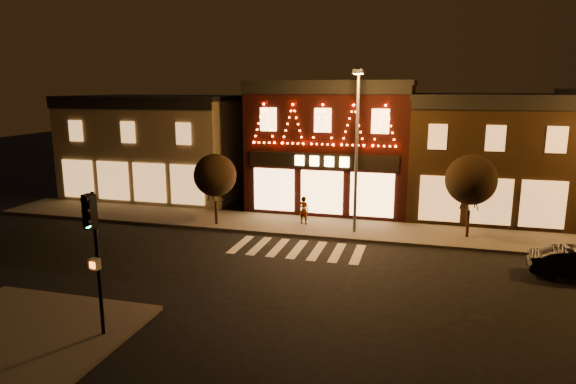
% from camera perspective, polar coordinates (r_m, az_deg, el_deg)
% --- Properties ---
extents(ground, '(120.00, 120.00, 0.00)m').
position_cam_1_polar(ground, '(21.51, -1.59, -9.74)').
color(ground, black).
rests_on(ground, ground).
extents(sidewalk_far, '(44.00, 4.00, 0.15)m').
position_cam_1_polar(sidewalk_far, '(28.50, 6.97, -4.21)').
color(sidewalk_far, '#47423D').
rests_on(sidewalk_far, ground).
extents(sidewalk_near, '(7.00, 7.00, 0.15)m').
position_cam_1_polar(sidewalk_near, '(18.67, -29.26, -14.57)').
color(sidewalk_near, '#47423D').
rests_on(sidewalk_near, ground).
extents(building_left, '(12.20, 8.28, 7.30)m').
position_cam_1_polar(building_left, '(38.34, -14.31, 5.11)').
color(building_left, '#726251').
rests_on(building_left, ground).
extents(building_pulp, '(10.20, 8.34, 8.30)m').
position_cam_1_polar(building_pulp, '(33.83, 5.27, 5.43)').
color(building_pulp, black).
rests_on(building_pulp, ground).
extents(building_right_a, '(9.20, 8.28, 7.50)m').
position_cam_1_polar(building_right_a, '(33.58, 21.47, 3.92)').
color(building_right_a, '#362412').
rests_on(building_right_a, ground).
extents(traffic_signal_near, '(0.36, 0.49, 4.64)m').
position_cam_1_polar(traffic_signal_near, '(16.49, -21.23, -4.77)').
color(traffic_signal_near, black).
rests_on(traffic_signal_near, sidewalk_near).
extents(streetlamp_mid, '(0.59, 1.99, 8.65)m').
position_cam_1_polar(streetlamp_mid, '(26.62, 7.81, 5.94)').
color(streetlamp_mid, '#59595E').
rests_on(streetlamp_mid, sidewalk_far).
extents(tree_left, '(2.43, 2.43, 4.06)m').
position_cam_1_polar(tree_left, '(28.81, -8.28, 1.88)').
color(tree_left, black).
rests_on(tree_left, sidewalk_far).
extents(tree_right, '(2.61, 2.61, 4.37)m').
position_cam_1_polar(tree_right, '(27.60, 20.06, 1.30)').
color(tree_right, black).
rests_on(tree_right, sidewalk_far).
extents(pedestrian, '(0.67, 0.52, 1.63)m').
position_cam_1_polar(pedestrian, '(28.91, 1.81, -2.07)').
color(pedestrian, gray).
rests_on(pedestrian, sidewalk_far).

